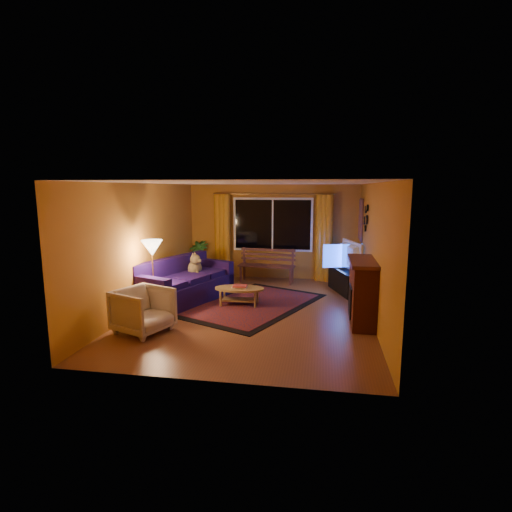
% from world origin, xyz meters
% --- Properties ---
extents(floor, '(4.50, 6.00, 0.02)m').
position_xyz_m(floor, '(0.00, 0.00, -0.01)').
color(floor, brown).
rests_on(floor, ground).
extents(ceiling, '(4.50, 6.00, 0.02)m').
position_xyz_m(ceiling, '(0.00, 0.00, 2.51)').
color(ceiling, white).
rests_on(ceiling, ground).
extents(wall_back, '(4.50, 0.02, 2.50)m').
position_xyz_m(wall_back, '(0.00, 3.01, 1.25)').
color(wall_back, '#C27E2A').
rests_on(wall_back, ground).
extents(wall_left, '(0.02, 6.00, 2.50)m').
position_xyz_m(wall_left, '(-2.26, 0.00, 1.25)').
color(wall_left, '#C27E2A').
rests_on(wall_left, ground).
extents(wall_right, '(0.02, 6.00, 2.50)m').
position_xyz_m(wall_right, '(2.26, 0.00, 1.25)').
color(wall_right, '#C27E2A').
rests_on(wall_right, ground).
extents(window, '(2.00, 0.02, 1.30)m').
position_xyz_m(window, '(0.00, 2.94, 1.45)').
color(window, black).
rests_on(window, wall_back).
extents(curtain_rod, '(3.20, 0.03, 0.03)m').
position_xyz_m(curtain_rod, '(0.00, 2.90, 2.25)').
color(curtain_rod, '#BF8C3F').
rests_on(curtain_rod, wall_back).
extents(curtain_left, '(0.36, 0.36, 2.24)m').
position_xyz_m(curtain_left, '(-1.35, 2.88, 1.12)').
color(curtain_left, orange).
rests_on(curtain_left, ground).
extents(curtain_right, '(0.36, 0.36, 2.24)m').
position_xyz_m(curtain_right, '(1.35, 2.88, 1.12)').
color(curtain_right, orange).
rests_on(curtain_right, ground).
extents(bench, '(1.47, 0.55, 0.43)m').
position_xyz_m(bench, '(-0.08, 2.43, 0.22)').
color(bench, '#4C2724').
rests_on(bench, ground).
extents(potted_plant, '(0.70, 0.70, 0.99)m').
position_xyz_m(potted_plant, '(-2.00, 2.75, 0.50)').
color(potted_plant, '#235B1E').
rests_on(potted_plant, ground).
extents(sofa, '(1.72, 2.48, 0.92)m').
position_xyz_m(sofa, '(-1.55, 0.40, 0.46)').
color(sofa, '#17093E').
rests_on(sofa, ground).
extents(dog, '(0.31, 0.43, 0.46)m').
position_xyz_m(dog, '(-1.50, 0.91, 0.69)').
color(dog, olive).
rests_on(dog, sofa).
extents(armchair, '(1.00, 1.03, 0.83)m').
position_xyz_m(armchair, '(-1.62, -1.49, 0.41)').
color(armchair, '#C0B1A0').
rests_on(armchair, ground).
extents(floor_lamp, '(0.29, 0.29, 1.42)m').
position_xyz_m(floor_lamp, '(-1.88, -0.47, 0.71)').
color(floor_lamp, '#BF8C3F').
rests_on(floor_lamp, ground).
extents(rug, '(3.06, 3.64, 0.02)m').
position_xyz_m(rug, '(-0.08, 0.38, 0.01)').
color(rug, maroon).
rests_on(rug, ground).
extents(coffee_table, '(1.07, 1.07, 0.38)m').
position_xyz_m(coffee_table, '(-0.35, 0.31, 0.19)').
color(coffee_table, '#9F793F').
rests_on(coffee_table, ground).
extents(tv_console, '(0.81, 1.34, 0.53)m').
position_xyz_m(tv_console, '(1.89, 1.74, 0.26)').
color(tv_console, black).
rests_on(tv_console, ground).
extents(television, '(0.49, 1.16, 0.67)m').
position_xyz_m(television, '(1.89, 1.74, 0.87)').
color(television, black).
rests_on(television, tv_console).
extents(fireplace, '(0.40, 1.20, 1.10)m').
position_xyz_m(fireplace, '(2.05, -0.40, 0.55)').
color(fireplace, maroon).
rests_on(fireplace, ground).
extents(mirror_cluster, '(0.06, 0.60, 0.56)m').
position_xyz_m(mirror_cluster, '(2.21, 1.30, 1.80)').
color(mirror_cluster, black).
rests_on(mirror_cluster, wall_right).
extents(painting, '(0.04, 0.76, 0.96)m').
position_xyz_m(painting, '(2.22, 2.45, 1.65)').
color(painting, orange).
rests_on(painting, wall_right).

